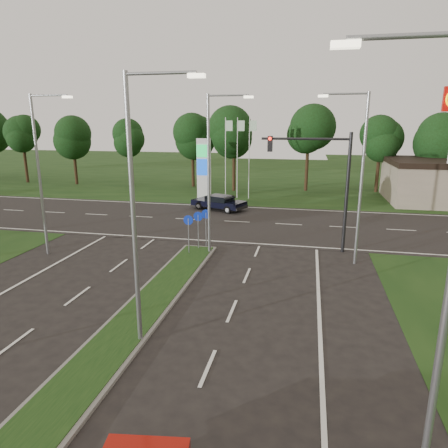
# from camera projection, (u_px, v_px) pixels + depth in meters

# --- Properties ---
(verge_far) EXTENTS (160.00, 50.00, 0.02)m
(verge_far) POSITION_uv_depth(u_px,v_px,m) (267.00, 173.00, 60.65)
(verge_far) COLOR black
(verge_far) RESTS_ON ground
(cross_road) EXTENTS (160.00, 12.00, 0.02)m
(cross_road) POSITION_uv_depth(u_px,v_px,m) (224.00, 221.00, 31.27)
(cross_road) COLOR black
(cross_road) RESTS_ON ground
(median_kerb) EXTENTS (2.00, 26.00, 0.12)m
(median_kerb) POSITION_uv_depth(u_px,v_px,m) (90.00, 371.00, 12.30)
(median_kerb) COLOR slate
(median_kerb) RESTS_ON ground
(streetlight_median_near) EXTENTS (2.53, 0.22, 9.00)m
(streetlight_median_near) POSITION_uv_depth(u_px,v_px,m) (138.00, 201.00, 12.75)
(streetlight_median_near) COLOR gray
(streetlight_median_near) RESTS_ON ground
(streetlight_median_far) EXTENTS (2.53, 0.22, 9.00)m
(streetlight_median_far) POSITION_uv_depth(u_px,v_px,m) (212.00, 167.00, 22.23)
(streetlight_median_far) COLOR gray
(streetlight_median_far) RESTS_ON ground
(streetlight_left_far) EXTENTS (2.53, 0.22, 9.00)m
(streetlight_left_far) POSITION_uv_depth(u_px,v_px,m) (42.00, 167.00, 22.21)
(streetlight_left_far) COLOR gray
(streetlight_left_far) RESTS_ON ground
(streetlight_right_far) EXTENTS (2.53, 0.22, 9.00)m
(streetlight_right_far) POSITION_uv_depth(u_px,v_px,m) (358.00, 171.00, 20.66)
(streetlight_right_far) COLOR gray
(streetlight_right_far) RESTS_ON ground
(streetlight_right_near) EXTENTS (2.53, 0.22, 9.00)m
(streetlight_right_near) POSITION_uv_depth(u_px,v_px,m) (442.00, 257.00, 7.39)
(streetlight_right_near) COLOR gray
(streetlight_right_near) RESTS_ON ground
(traffic_signal) EXTENTS (5.10, 0.42, 7.00)m
(traffic_signal) POSITION_uv_depth(u_px,v_px,m) (325.00, 174.00, 22.98)
(traffic_signal) COLOR black
(traffic_signal) RESTS_ON ground
(median_signs) EXTENTS (1.16, 1.76, 2.38)m
(median_signs) POSITION_uv_depth(u_px,v_px,m) (198.00, 223.00, 23.64)
(median_signs) COLOR gray
(median_signs) RESTS_ON ground
(gas_pylon) EXTENTS (5.80, 1.26, 8.00)m
(gas_pylon) POSITION_uv_depth(u_px,v_px,m) (206.00, 167.00, 39.82)
(gas_pylon) COLOR silver
(gas_pylon) RESTS_ON ground
(treeline_far) EXTENTS (6.00, 6.00, 9.90)m
(treeline_far) POSITION_uv_depth(u_px,v_px,m) (255.00, 129.00, 44.67)
(treeline_far) COLOR black
(treeline_far) RESTS_ON ground
(navy_sedan) EXTENTS (5.11, 3.52, 1.30)m
(navy_sedan) POSITION_uv_depth(u_px,v_px,m) (219.00, 202.00, 35.15)
(navy_sedan) COLOR black
(navy_sedan) RESTS_ON ground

